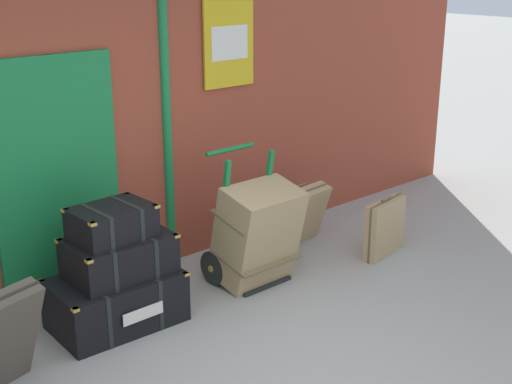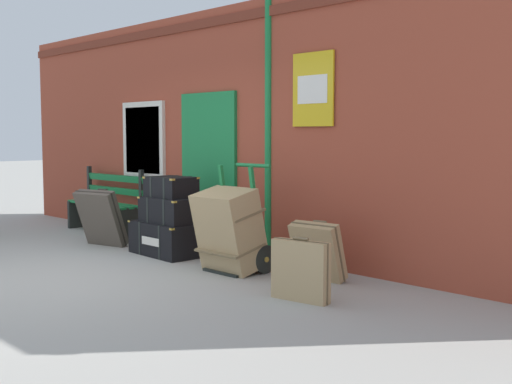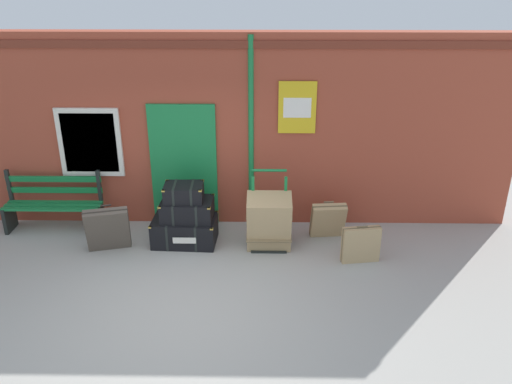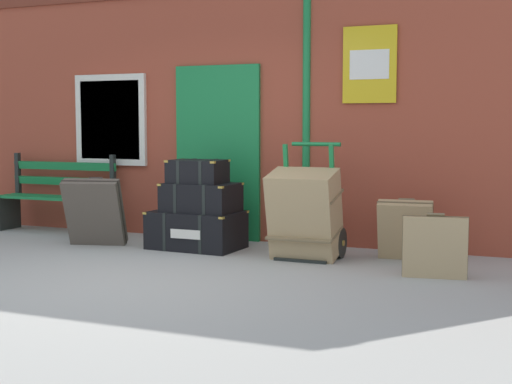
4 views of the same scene
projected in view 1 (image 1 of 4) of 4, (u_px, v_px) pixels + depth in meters
The scene contains 8 objects.
brick_facade at pixel (71, 110), 5.96m from camera, with size 10.40×0.35×3.20m.
steamer_trunk_base at pixel (116, 300), 5.66m from camera, with size 1.04×0.69×0.43m.
steamer_trunk_middle at pixel (119, 256), 5.58m from camera, with size 0.83×0.57×0.33m.
steamer_trunk_top at pixel (112, 223), 5.47m from camera, with size 0.62×0.46×0.27m.
porters_trolley at pixel (245, 249), 6.48m from camera, with size 0.71×0.56×1.21m.
large_brown_trunk at pixel (257, 234), 6.29m from camera, with size 0.70×0.62×0.96m.
suitcase_olive at pixel (385, 228), 6.97m from camera, with size 0.59×0.22×0.60m.
suitcase_umber at pixel (302, 215), 7.22m from camera, with size 0.58×0.38×0.64m.
Camera 1 is at (-2.75, -2.83, 2.83)m, focal length 49.54 mm.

